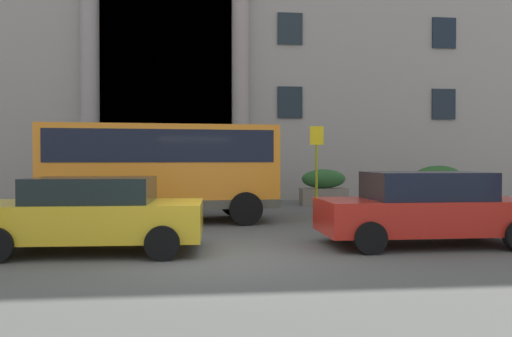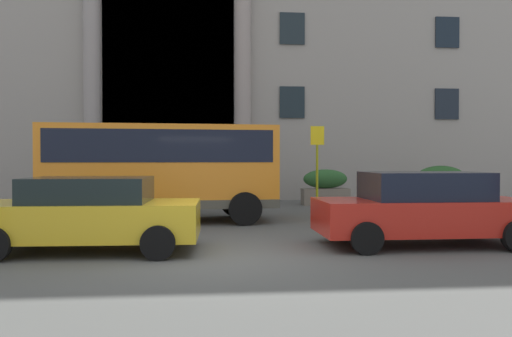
# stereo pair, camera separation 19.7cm
# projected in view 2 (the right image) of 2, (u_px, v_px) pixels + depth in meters

# --- Properties ---
(ground_plane) EXTENTS (80.00, 64.00, 0.12)m
(ground_plane) POSITION_uv_depth(u_px,v_px,m) (219.00, 261.00, 9.44)
(ground_plane) COLOR #4D4D4A
(office_building_facade) EXTENTS (43.90, 9.60, 19.38)m
(office_building_facade) POSITION_uv_depth(u_px,v_px,m) (210.00, 5.00, 26.67)
(office_building_facade) COLOR gray
(office_building_facade) RESTS_ON ground_plane
(orange_minibus) EXTENTS (6.51, 2.92, 2.72)m
(orange_minibus) POSITION_uv_depth(u_px,v_px,m) (162.00, 165.00, 14.74)
(orange_minibus) COLOR orange
(orange_minibus) RESTS_ON ground_plane
(bus_stop_sign) EXTENTS (0.44, 0.08, 2.85)m
(bus_stop_sign) POSITION_uv_depth(u_px,v_px,m) (317.00, 160.00, 16.76)
(bus_stop_sign) COLOR #9A9F14
(bus_stop_sign) RESTS_ON ground_plane
(hedge_planter_west) EXTENTS (1.91, 0.81, 1.63)m
(hedge_planter_west) POSITION_uv_depth(u_px,v_px,m) (186.00, 185.00, 19.67)
(hedge_planter_west) COLOR #6B635E
(hedge_planter_west) RESTS_ON ground_plane
(hedge_planter_far_east) EXTENTS (1.81, 0.76, 1.39)m
(hedge_planter_far_east) POSITION_uv_depth(u_px,v_px,m) (325.00, 188.00, 20.26)
(hedge_planter_far_east) COLOR #72685C
(hedge_planter_far_east) RESTS_ON ground_plane
(hedge_planter_east) EXTENTS (1.68, 0.84, 1.20)m
(hedge_planter_east) POSITION_uv_depth(u_px,v_px,m) (94.00, 191.00, 19.66)
(hedge_planter_east) COLOR #646D58
(hedge_planter_east) RESTS_ON ground_plane
(hedge_planter_far_west) EXTENTS (2.16, 0.93, 1.53)m
(hedge_planter_far_west) POSITION_uv_depth(u_px,v_px,m) (441.00, 186.00, 20.37)
(hedge_planter_far_west) COLOR #6F6857
(hedge_planter_far_west) RESTS_ON ground_plane
(parked_coupe_end) EXTENTS (4.22, 2.17, 1.44)m
(parked_coupe_end) POSITION_uv_depth(u_px,v_px,m) (90.00, 214.00, 9.98)
(parked_coupe_end) COLOR gold
(parked_coupe_end) RESTS_ON ground_plane
(parked_sedan_far) EXTENTS (4.39, 2.03, 1.52)m
(parked_sedan_far) POSITION_uv_depth(u_px,v_px,m) (424.00, 208.00, 10.72)
(parked_sedan_far) COLOR red
(parked_sedan_far) RESTS_ON ground_plane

